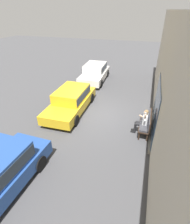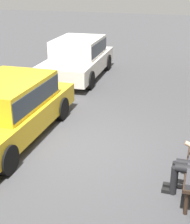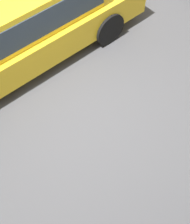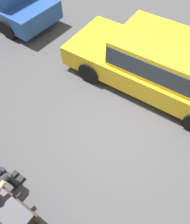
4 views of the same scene
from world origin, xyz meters
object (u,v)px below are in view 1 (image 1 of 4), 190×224
Objects in this scene: parked_car_near at (95,72)px; parked_car_mid at (71,99)px; bench at (147,122)px; person_on_phone at (143,121)px.

parked_car_mid is at bearing 2.46° from parked_car_near.
bench is at bearing 78.02° from parked_car_mid.
person_on_phone is at bearing 75.63° from parked_car_mid.
parked_car_near is (-6.69, -4.63, 0.06)m from person_on_phone.
person_on_phone is at bearing 34.72° from parked_car_near.
parked_car_near is at bearing -143.39° from bench.
person_on_phone is (0.15, -0.23, 0.12)m from bench.
parked_car_mid reaches higher than person_on_phone.
parked_car_near reaches higher than parked_car_mid.
person_on_phone is 0.29× the size of parked_car_mid.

